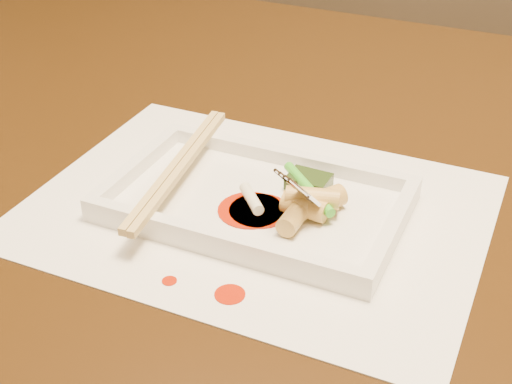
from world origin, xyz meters
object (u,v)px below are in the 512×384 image
at_px(table, 291,237).
at_px(fork, 343,135).
at_px(placemat, 256,210).
at_px(plate_base, 256,205).
at_px(chopstick_a, 175,165).

distance_m(table, fork, 0.22).
distance_m(table, placemat, 0.15).
height_order(table, plate_base, plate_base).
bearing_deg(placemat, plate_base, 90.00).
height_order(chopstick_a, fork, fork).
height_order(placemat, fork, fork).
distance_m(placemat, chopstick_a, 0.09).
bearing_deg(chopstick_a, plate_base, 0.00).
bearing_deg(fork, plate_base, -165.58).
relative_size(placemat, fork, 2.86).
xyz_separation_m(plate_base, chopstick_a, (-0.08, 0.00, 0.02)).
bearing_deg(fork, placemat, -165.58).
relative_size(plate_base, fork, 1.86).
distance_m(placemat, plate_base, 0.00).
xyz_separation_m(placemat, fork, (0.07, 0.02, 0.08)).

